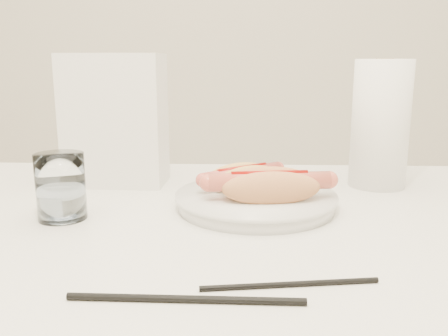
{
  "coord_description": "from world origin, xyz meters",
  "views": [
    {
      "loc": [
        0.06,
        -0.66,
        0.98
      ],
      "look_at": [
        0.04,
        0.05,
        0.82
      ],
      "focal_mm": 38.24,
      "sensor_mm": 36.0,
      "label": 1
    }
  ],
  "objects_px": {
    "plate": "(256,202)",
    "hotdog_right": "(269,186)",
    "table": "(198,260)",
    "napkin_box": "(115,120)",
    "water_glass": "(61,187)",
    "hotdog_left": "(242,178)",
    "paper_towel_roll": "(380,124)"
  },
  "relations": [
    {
      "from": "plate",
      "to": "hotdog_right",
      "type": "distance_m",
      "value": 0.05
    },
    {
      "from": "table",
      "to": "hotdog_right",
      "type": "xyz_separation_m",
      "value": [
        0.11,
        0.04,
        0.1
      ]
    },
    {
      "from": "plate",
      "to": "hotdog_right",
      "type": "relative_size",
      "value": 1.32
    },
    {
      "from": "napkin_box",
      "to": "hotdog_right",
      "type": "bearing_deg",
      "value": -30.68
    },
    {
      "from": "water_glass",
      "to": "napkin_box",
      "type": "relative_size",
      "value": 0.41
    },
    {
      "from": "hotdog_left",
      "to": "water_glass",
      "type": "xyz_separation_m",
      "value": [
        -0.27,
        -0.1,
        0.01
      ]
    },
    {
      "from": "plate",
      "to": "paper_towel_roll",
      "type": "xyz_separation_m",
      "value": [
        0.23,
        0.15,
        0.11
      ]
    },
    {
      "from": "hotdog_right",
      "to": "water_glass",
      "type": "xyz_separation_m",
      "value": [
        -0.31,
        -0.03,
        0.01
      ]
    },
    {
      "from": "hotdog_left",
      "to": "water_glass",
      "type": "bearing_deg",
      "value": 164.78
    },
    {
      "from": "hotdog_right",
      "to": "napkin_box",
      "type": "relative_size",
      "value": 0.77
    },
    {
      "from": "table",
      "to": "hotdog_left",
      "type": "height_order",
      "value": "hotdog_left"
    },
    {
      "from": "table",
      "to": "hotdog_right",
      "type": "height_order",
      "value": "hotdog_right"
    },
    {
      "from": "plate",
      "to": "paper_towel_roll",
      "type": "bearing_deg",
      "value": 33.0
    },
    {
      "from": "plate",
      "to": "napkin_box",
      "type": "relative_size",
      "value": 1.02
    },
    {
      "from": "table",
      "to": "plate",
      "type": "relative_size",
      "value": 4.84
    },
    {
      "from": "table",
      "to": "napkin_box",
      "type": "distance_m",
      "value": 0.34
    },
    {
      "from": "table",
      "to": "napkin_box",
      "type": "xyz_separation_m",
      "value": [
        -0.17,
        0.22,
        0.18
      ]
    },
    {
      "from": "napkin_box",
      "to": "table",
      "type": "bearing_deg",
      "value": -49.87
    },
    {
      "from": "table",
      "to": "hotdog_right",
      "type": "distance_m",
      "value": 0.15
    },
    {
      "from": "paper_towel_roll",
      "to": "napkin_box",
      "type": "bearing_deg",
      "value": 179.91
    },
    {
      "from": "hotdog_left",
      "to": "hotdog_right",
      "type": "xyz_separation_m",
      "value": [
        0.04,
        -0.07,
        0.0
      ]
    },
    {
      "from": "table",
      "to": "water_glass",
      "type": "distance_m",
      "value": 0.23
    },
    {
      "from": "table",
      "to": "napkin_box",
      "type": "relative_size",
      "value": 4.92
    },
    {
      "from": "hotdog_left",
      "to": "water_glass",
      "type": "height_order",
      "value": "water_glass"
    },
    {
      "from": "hotdog_right",
      "to": "paper_towel_roll",
      "type": "bearing_deg",
      "value": 32.83
    },
    {
      "from": "table",
      "to": "paper_towel_roll",
      "type": "relative_size",
      "value": 5.13
    },
    {
      "from": "hotdog_left",
      "to": "napkin_box",
      "type": "height_order",
      "value": "napkin_box"
    },
    {
      "from": "plate",
      "to": "paper_towel_roll",
      "type": "distance_m",
      "value": 0.3
    },
    {
      "from": "plate",
      "to": "hotdog_left",
      "type": "xyz_separation_m",
      "value": [
        -0.02,
        0.04,
        0.03
      ]
    },
    {
      "from": "hotdog_right",
      "to": "napkin_box",
      "type": "xyz_separation_m",
      "value": [
        -0.28,
        0.18,
        0.08
      ]
    },
    {
      "from": "hotdog_right",
      "to": "napkin_box",
      "type": "distance_m",
      "value": 0.34
    },
    {
      "from": "water_glass",
      "to": "paper_towel_roll",
      "type": "distance_m",
      "value": 0.57
    }
  ]
}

